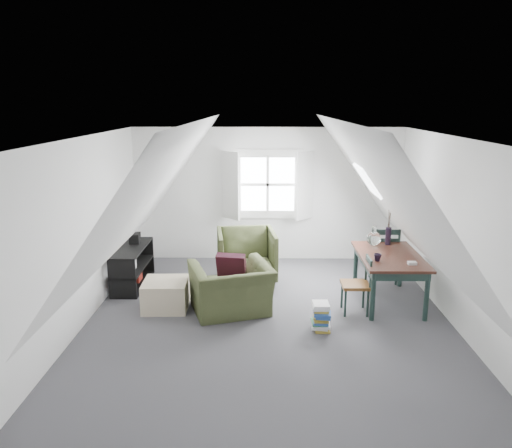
{
  "coord_description": "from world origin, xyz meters",
  "views": [
    {
      "loc": [
        -0.07,
        -6.47,
        2.95
      ],
      "look_at": [
        -0.18,
        0.6,
        1.21
      ],
      "focal_mm": 35.0,
      "sensor_mm": 36.0,
      "label": 1
    }
  ],
  "objects_px": {
    "armchair_near": "(231,312)",
    "magazine_stack": "(321,317)",
    "armchair_far": "(247,280)",
    "dining_chair_far": "(385,253)",
    "dining_table": "(389,261)",
    "dining_chair_near": "(358,284)",
    "media_shelf": "(132,269)",
    "ottoman": "(166,295)"
  },
  "relations": [
    {
      "from": "ottoman",
      "to": "magazine_stack",
      "type": "bearing_deg",
      "value": -17.16
    },
    {
      "from": "dining_chair_near",
      "to": "media_shelf",
      "type": "xyz_separation_m",
      "value": [
        -3.49,
        1.0,
        -0.14
      ]
    },
    {
      "from": "dining_chair_far",
      "to": "dining_chair_near",
      "type": "height_order",
      "value": "dining_chair_far"
    },
    {
      "from": "armchair_near",
      "to": "magazine_stack",
      "type": "distance_m",
      "value": 1.36
    },
    {
      "from": "armchair_far",
      "to": "dining_table",
      "type": "distance_m",
      "value": 2.42
    },
    {
      "from": "armchair_near",
      "to": "dining_chair_far",
      "type": "bearing_deg",
      "value": -170.69
    },
    {
      "from": "armchair_far",
      "to": "dining_chair_near",
      "type": "height_order",
      "value": "dining_chair_near"
    },
    {
      "from": "armchair_far",
      "to": "magazine_stack",
      "type": "height_order",
      "value": "armchair_far"
    },
    {
      "from": "media_shelf",
      "to": "ottoman",
      "type": "bearing_deg",
      "value": -47.89
    },
    {
      "from": "dining_chair_near",
      "to": "ottoman",
      "type": "bearing_deg",
      "value": -97.1
    },
    {
      "from": "armchair_far",
      "to": "dining_table",
      "type": "height_order",
      "value": "dining_table"
    },
    {
      "from": "dining_chair_near",
      "to": "magazine_stack",
      "type": "xyz_separation_m",
      "value": [
        -0.57,
        -0.58,
        -0.25
      ]
    },
    {
      "from": "dining_chair_near",
      "to": "magazine_stack",
      "type": "height_order",
      "value": "dining_chair_near"
    },
    {
      "from": "dining_chair_far",
      "to": "media_shelf",
      "type": "xyz_separation_m",
      "value": [
        -4.16,
        -0.26,
        -0.2
      ]
    },
    {
      "from": "dining_chair_near",
      "to": "dining_table",
      "type": "bearing_deg",
      "value": 121.58
    },
    {
      "from": "dining_table",
      "to": "magazine_stack",
      "type": "bearing_deg",
      "value": -141.1
    },
    {
      "from": "ottoman",
      "to": "dining_chair_near",
      "type": "relative_size",
      "value": 0.76
    },
    {
      "from": "ottoman",
      "to": "armchair_far",
      "type": "bearing_deg",
      "value": 45.85
    },
    {
      "from": "armchair_far",
      "to": "dining_chair_far",
      "type": "xyz_separation_m",
      "value": [
        2.3,
        -0.01,
        0.5
      ]
    },
    {
      "from": "armchair_near",
      "to": "dining_table",
      "type": "relative_size",
      "value": 0.73
    },
    {
      "from": "dining_chair_far",
      "to": "armchair_near",
      "type": "bearing_deg",
      "value": 21.3
    },
    {
      "from": "media_shelf",
      "to": "dining_chair_near",
      "type": "bearing_deg",
      "value": -12.71
    },
    {
      "from": "armchair_near",
      "to": "armchair_far",
      "type": "height_order",
      "value": "armchair_far"
    },
    {
      "from": "armchair_near",
      "to": "media_shelf",
      "type": "height_order",
      "value": "media_shelf"
    },
    {
      "from": "armchair_far",
      "to": "dining_table",
      "type": "relative_size",
      "value": 0.65
    },
    {
      "from": "ottoman",
      "to": "magazine_stack",
      "type": "relative_size",
      "value": 1.71
    },
    {
      "from": "armchair_near",
      "to": "media_shelf",
      "type": "distance_m",
      "value": 2.0
    },
    {
      "from": "armchair_near",
      "to": "dining_chair_near",
      "type": "relative_size",
      "value": 1.32
    },
    {
      "from": "armchair_near",
      "to": "dining_chair_near",
      "type": "distance_m",
      "value": 1.86
    },
    {
      "from": "dining_chair_far",
      "to": "media_shelf",
      "type": "relative_size",
      "value": 0.75
    },
    {
      "from": "dining_table",
      "to": "dining_chair_near",
      "type": "bearing_deg",
      "value": -145.84
    },
    {
      "from": "dining_chair_far",
      "to": "magazine_stack",
      "type": "distance_m",
      "value": 2.24
    },
    {
      "from": "dining_table",
      "to": "ottoman",
      "type": "bearing_deg",
      "value": -177.37
    },
    {
      "from": "media_shelf",
      "to": "magazine_stack",
      "type": "distance_m",
      "value": 3.32
    },
    {
      "from": "armchair_far",
      "to": "magazine_stack",
      "type": "relative_size",
      "value": 2.64
    },
    {
      "from": "dining_table",
      "to": "magazine_stack",
      "type": "distance_m",
      "value": 1.54
    },
    {
      "from": "dining_chair_near",
      "to": "armchair_far",
      "type": "bearing_deg",
      "value": -133.11
    },
    {
      "from": "dining_chair_near",
      "to": "magazine_stack",
      "type": "relative_size",
      "value": 2.25
    },
    {
      "from": "ottoman",
      "to": "magazine_stack",
      "type": "distance_m",
      "value": 2.3
    },
    {
      "from": "armchair_far",
      "to": "ottoman",
      "type": "height_order",
      "value": "armchair_far"
    },
    {
      "from": "dining_chair_far",
      "to": "media_shelf",
      "type": "height_order",
      "value": "dining_chair_far"
    },
    {
      "from": "armchair_near",
      "to": "armchair_far",
      "type": "distance_m",
      "value": 1.31
    }
  ]
}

